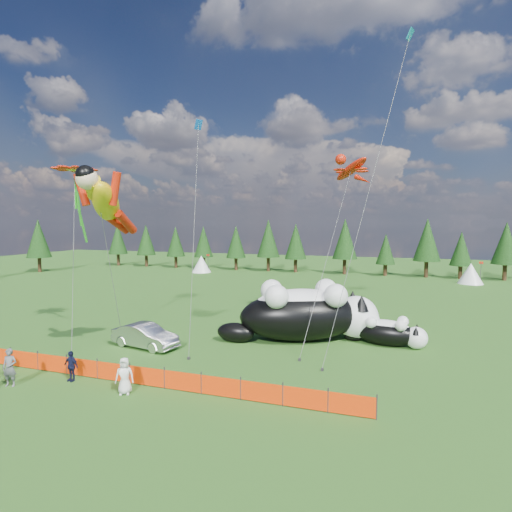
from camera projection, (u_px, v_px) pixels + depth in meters
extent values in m
plane|color=black|center=(177.00, 366.00, 22.79)|extent=(160.00, 160.00, 0.00)
cylinder|color=#262626|center=(11.00, 357.00, 22.72)|extent=(0.06, 0.06, 1.10)
cylinder|color=#262626|center=(38.00, 360.00, 22.10)|extent=(0.06, 0.06, 1.10)
cylinder|color=#262626|center=(67.00, 364.00, 21.47)|extent=(0.06, 0.06, 1.10)
cylinder|color=#262626|center=(97.00, 369.00, 20.85)|extent=(0.06, 0.06, 1.10)
cylinder|color=#262626|center=(130.00, 373.00, 20.22)|extent=(0.06, 0.06, 1.10)
cylinder|color=#262626|center=(164.00, 378.00, 19.60)|extent=(0.06, 0.06, 1.10)
cylinder|color=#262626|center=(201.00, 383.00, 18.97)|extent=(0.06, 0.06, 1.10)
cylinder|color=#262626|center=(241.00, 388.00, 18.35)|extent=(0.06, 0.06, 1.10)
cylinder|color=#262626|center=(283.00, 394.00, 17.72)|extent=(0.06, 0.06, 1.10)
cylinder|color=#262626|center=(328.00, 400.00, 17.10)|extent=(0.06, 0.06, 1.10)
cylinder|color=#262626|center=(377.00, 407.00, 16.47)|extent=(0.06, 0.06, 1.10)
cube|color=#FC3605|center=(24.00, 359.00, 22.41)|extent=(2.00, 0.04, 0.90)
cube|color=#FC3605|center=(52.00, 363.00, 21.79)|extent=(2.00, 0.04, 0.90)
cube|color=#FC3605|center=(82.00, 367.00, 21.16)|extent=(2.00, 0.04, 0.90)
cube|color=#FC3605|center=(113.00, 372.00, 20.54)|extent=(2.00, 0.04, 0.90)
cube|color=#FC3605|center=(147.00, 376.00, 19.91)|extent=(2.00, 0.04, 0.90)
cube|color=#FC3605|center=(183.00, 381.00, 19.29)|extent=(2.00, 0.04, 0.90)
cube|color=#FC3605|center=(221.00, 387.00, 18.66)|extent=(2.00, 0.04, 0.90)
cube|color=#FC3605|center=(261.00, 392.00, 18.04)|extent=(2.00, 0.04, 0.90)
cube|color=#FC3605|center=(305.00, 398.00, 17.41)|extent=(2.00, 0.04, 0.90)
cube|color=#FC3605|center=(352.00, 405.00, 16.79)|extent=(2.00, 0.04, 0.90)
ellipsoid|color=black|center=(301.00, 316.00, 27.71)|extent=(9.42, 7.07, 3.42)
ellipsoid|color=white|center=(301.00, 304.00, 27.64)|extent=(7.05, 5.19, 2.09)
sphere|color=white|center=(357.00, 317.00, 28.09)|extent=(3.04, 3.04, 3.04)
sphere|color=#D9546E|center=(374.00, 317.00, 28.21)|extent=(0.43, 0.43, 0.43)
ellipsoid|color=black|center=(236.00, 332.00, 27.37)|extent=(2.97, 2.28, 1.33)
cone|color=black|center=(362.00, 303.00, 27.09)|extent=(1.06, 1.06, 1.06)
cone|color=black|center=(353.00, 298.00, 28.89)|extent=(1.06, 1.06, 1.06)
sphere|color=white|center=(326.00, 290.00, 28.99)|extent=(1.59, 1.59, 1.59)
sphere|color=white|center=(336.00, 296.00, 26.54)|extent=(1.59, 1.59, 1.59)
sphere|color=white|center=(272.00, 290.00, 28.62)|extent=(1.59, 1.59, 1.59)
sphere|color=white|center=(277.00, 297.00, 26.17)|extent=(1.59, 1.59, 1.59)
ellipsoid|color=black|center=(386.00, 333.00, 26.66)|extent=(4.26, 2.41, 1.62)
ellipsoid|color=white|center=(386.00, 327.00, 26.62)|extent=(3.21, 1.74, 0.99)
sphere|color=white|center=(416.00, 338.00, 25.84)|extent=(1.44, 1.44, 1.44)
sphere|color=#D9546E|center=(426.00, 339.00, 25.57)|extent=(0.20, 0.20, 0.20)
ellipsoid|color=black|center=(353.00, 336.00, 27.64)|extent=(1.33, 0.79, 0.63)
cone|color=black|center=(416.00, 331.00, 25.41)|extent=(0.50, 0.50, 0.50)
cone|color=black|center=(417.00, 328.00, 26.18)|extent=(0.50, 0.50, 0.50)
sphere|color=white|center=(403.00, 322.00, 26.69)|extent=(0.75, 0.75, 0.75)
sphere|color=white|center=(401.00, 326.00, 25.64)|extent=(0.75, 0.75, 0.75)
sphere|color=white|center=(374.00, 319.00, 27.51)|extent=(0.75, 0.75, 0.75)
sphere|color=white|center=(371.00, 322.00, 26.46)|extent=(0.75, 0.75, 0.75)
imported|color=silver|center=(145.00, 336.00, 26.14)|extent=(4.89, 2.45, 1.54)
imported|color=#595A5E|center=(10.00, 368.00, 19.88)|extent=(0.80, 0.64, 1.91)
imported|color=black|center=(71.00, 366.00, 20.58)|extent=(0.98, 0.59, 1.58)
imported|color=white|center=(125.00, 376.00, 18.99)|extent=(1.01, 0.86, 1.76)
cylinder|color=#595959|center=(115.00, 278.00, 24.67)|extent=(0.03, 0.03, 9.83)
cube|color=#262626|center=(123.00, 343.00, 26.83)|extent=(0.15, 0.15, 0.16)
cylinder|color=#595959|center=(329.00, 250.00, 27.80)|extent=(0.03, 0.03, 16.33)
cube|color=#262626|center=(300.00, 360.00, 23.59)|extent=(0.15, 0.15, 0.16)
cylinder|color=#595959|center=(73.00, 257.00, 25.09)|extent=(0.03, 0.03, 13.48)
cube|color=#262626|center=(71.00, 366.00, 22.47)|extent=(0.15, 0.15, 0.16)
cube|color=#24991B|center=(76.00, 209.00, 27.95)|extent=(0.22, 0.22, 4.83)
cylinder|color=#595959|center=(194.00, 231.00, 26.10)|extent=(0.03, 0.03, 16.06)
cube|color=#262626|center=(189.00, 358.00, 23.85)|extent=(0.15, 0.15, 0.16)
cylinder|color=#595959|center=(369.00, 189.00, 23.68)|extent=(0.03, 0.03, 21.49)
cube|color=#262626|center=(322.00, 369.00, 22.01)|extent=(0.15, 0.15, 0.16)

